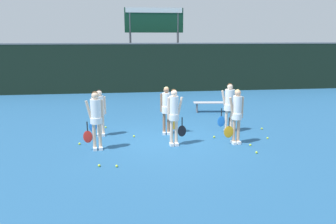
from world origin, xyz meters
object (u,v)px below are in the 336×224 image
(bench_courtside, at_px, (212,104))
(tennis_ball_4, at_px, (117,166))
(tennis_ball_10, at_px, (268,138))
(tennis_ball_2, at_px, (250,145))
(tennis_ball_6, at_px, (79,144))
(tennis_ball_9, at_px, (256,152))
(player_0, at_px, (96,115))
(player_3, at_px, (100,109))
(player_5, at_px, (229,104))
(tennis_ball_1, at_px, (176,128))
(player_2, at_px, (237,113))
(tennis_ball_5, at_px, (106,127))
(tennis_ball_3, at_px, (214,137))
(tennis_ball_7, at_px, (134,136))
(tennis_ball_0, at_px, (99,165))
(player_4, at_px, (167,107))
(scoreboard, at_px, (154,26))
(tennis_ball_8, at_px, (262,129))
(player_1, at_px, (174,113))

(bench_courtside, xyz_separation_m, tennis_ball_4, (-4.20, -6.01, -0.37))
(tennis_ball_10, bearing_deg, tennis_ball_2, -143.78)
(tennis_ball_6, height_order, tennis_ball_9, tennis_ball_6)
(player_0, xyz_separation_m, player_3, (-0.00, 1.46, -0.14))
(player_3, bearing_deg, tennis_ball_9, -33.24)
(player_5, height_order, tennis_ball_1, player_5)
(player_2, xyz_separation_m, tennis_ball_5, (-4.29, 2.40, -1.00))
(player_2, height_order, tennis_ball_3, player_2)
(tennis_ball_1, distance_m, tennis_ball_2, 3.06)
(tennis_ball_6, distance_m, tennis_ball_7, 1.86)
(bench_courtside, distance_m, tennis_ball_4, 7.34)
(player_0, height_order, tennis_ball_0, player_0)
(player_0, relative_size, player_4, 1.07)
(player_5, distance_m, tennis_ball_0, 5.30)
(scoreboard, bearing_deg, tennis_ball_6, -106.53)
(player_4, relative_size, tennis_ball_10, 25.69)
(tennis_ball_8, height_order, tennis_ball_9, tennis_ball_8)
(player_2, bearing_deg, tennis_ball_10, 8.46)
(tennis_ball_1, bearing_deg, tennis_ball_4, -121.45)
(tennis_ball_4, bearing_deg, player_3, 101.96)
(player_0, bearing_deg, player_5, 7.16)
(tennis_ball_7, bearing_deg, tennis_ball_10, -9.84)
(player_0, bearing_deg, tennis_ball_4, -76.54)
(bench_courtside, relative_size, tennis_ball_10, 26.49)
(tennis_ball_1, height_order, tennis_ball_3, tennis_ball_1)
(tennis_ball_8, bearing_deg, player_0, -166.05)
(player_2, height_order, tennis_ball_5, player_2)
(player_2, bearing_deg, player_1, 171.13)
(player_4, xyz_separation_m, tennis_ball_2, (2.49, -1.65, -0.95))
(player_4, xyz_separation_m, player_5, (2.26, -0.02, 0.07))
(player_2, xyz_separation_m, tennis_ball_0, (-4.25, -1.41, -1.00))
(player_3, distance_m, tennis_ball_6, 1.44)
(tennis_ball_9, bearing_deg, player_1, 155.30)
(tennis_ball_6, relative_size, tennis_ball_8, 1.03)
(tennis_ball_0, distance_m, tennis_ball_8, 6.44)
(tennis_ball_10, bearing_deg, tennis_ball_1, 150.04)
(scoreboard, distance_m, bench_courtside, 8.65)
(tennis_ball_4, distance_m, tennis_ball_10, 5.35)
(tennis_ball_0, height_order, tennis_ball_8, same)
(tennis_ball_2, bearing_deg, player_2, 143.58)
(scoreboard, relative_size, tennis_ball_6, 72.78)
(scoreboard, height_order, tennis_ball_0, scoreboard)
(player_1, bearing_deg, tennis_ball_3, 16.40)
(player_5, distance_m, tennis_ball_6, 5.35)
(player_1, distance_m, player_3, 2.76)
(scoreboard, relative_size, tennis_ball_9, 76.60)
(tennis_ball_6, relative_size, tennis_ball_7, 1.04)
(bench_courtside, bearing_deg, player_4, -122.38)
(tennis_ball_4, bearing_deg, tennis_ball_5, 97.46)
(player_0, distance_m, player_3, 1.46)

